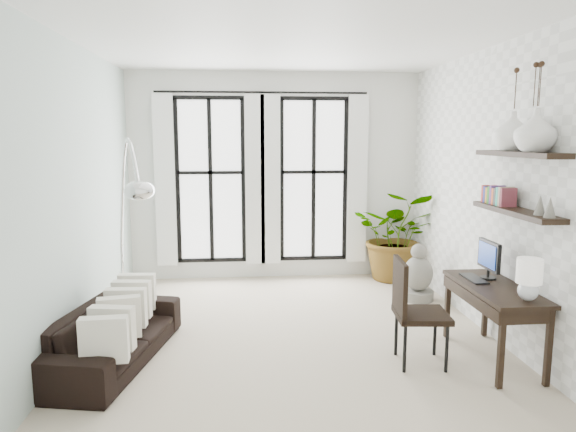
{
  "coord_description": "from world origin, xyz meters",
  "views": [
    {
      "loc": [
        -0.5,
        -5.5,
        2.2
      ],
      "look_at": [
        0.01,
        0.3,
        1.31
      ],
      "focal_mm": 32.0,
      "sensor_mm": 36.0,
      "label": 1
    }
  ],
  "objects": [
    {
      "name": "floor",
      "position": [
        0.0,
        0.0,
        0.0
      ],
      "size": [
        5.0,
        5.0,
        0.0
      ],
      "primitive_type": "plane",
      "color": "beige",
      "rests_on": "ground"
    },
    {
      "name": "ceiling",
      "position": [
        0.0,
        0.0,
        3.2
      ],
      "size": [
        5.0,
        5.0,
        0.0
      ],
      "primitive_type": "plane",
      "color": "white",
      "rests_on": "wall_back"
    },
    {
      "name": "wall_left",
      "position": [
        -2.25,
        0.0,
        1.6
      ],
      "size": [
        0.0,
        5.0,
        5.0
      ],
      "primitive_type": "plane",
      "rotation": [
        1.57,
        0.0,
        1.57
      ],
      "color": "silver",
      "rests_on": "floor"
    },
    {
      "name": "wall_right",
      "position": [
        2.25,
        0.0,
        1.6
      ],
      "size": [
        0.0,
        5.0,
        5.0
      ],
      "primitive_type": "plane",
      "rotation": [
        1.57,
        0.0,
        -1.57
      ],
      "color": "white",
      "rests_on": "floor"
    },
    {
      "name": "wall_back",
      "position": [
        0.0,
        2.5,
        1.6
      ],
      "size": [
        4.5,
        0.0,
        4.5
      ],
      "primitive_type": "plane",
      "rotation": [
        1.57,
        0.0,
        0.0
      ],
      "color": "white",
      "rests_on": "floor"
    },
    {
      "name": "windows",
      "position": [
        -0.2,
        2.43,
        1.56
      ],
      "size": [
        3.26,
        0.13,
        2.65
      ],
      "color": "white",
      "rests_on": "wall_back"
    },
    {
      "name": "wall_shelves",
      "position": [
        2.11,
        -0.79,
        1.73
      ],
      "size": [
        0.25,
        1.3,
        0.6
      ],
      "color": "black",
      "rests_on": "wall_right"
    },
    {
      "name": "sofa",
      "position": [
        -1.8,
        -0.53,
        0.28
      ],
      "size": [
        1.11,
        2.01,
        0.55
      ],
      "primitive_type": "imported",
      "rotation": [
        0.0,
        0.0,
        1.36
      ],
      "color": "black",
      "rests_on": "floor"
    },
    {
      "name": "throw_pillows",
      "position": [
        -1.7,
        -0.53,
        0.5
      ],
      "size": [
        0.4,
        1.52,
        0.4
      ],
      "color": "silver",
      "rests_on": "sofa"
    },
    {
      "name": "plant",
      "position": [
        1.87,
        2.15,
        0.7
      ],
      "size": [
        1.58,
        1.48,
        1.41
      ],
      "primitive_type": "imported",
      "rotation": [
        0.0,
        0.0,
        -0.37
      ],
      "color": "#2D7228",
      "rests_on": "floor"
    },
    {
      "name": "desk",
      "position": [
        1.95,
        -0.87,
        0.72
      ],
      "size": [
        0.55,
        1.29,
        1.15
      ],
      "color": "black",
      "rests_on": "floor"
    },
    {
      "name": "desk_chair",
      "position": [
        1.12,
        -0.84,
        0.6
      ],
      "size": [
        0.54,
        0.54,
        1.04
      ],
      "rotation": [
        0.0,
        0.0,
        -0.09
      ],
      "color": "black",
      "rests_on": "floor"
    },
    {
      "name": "arc_lamp",
      "position": [
        -1.7,
        -0.05,
        1.7
      ],
      "size": [
        0.71,
        1.17,
        2.2
      ],
      "color": "silver",
      "rests_on": "floor"
    },
    {
      "name": "buddha",
      "position": [
        1.87,
        1.12,
        0.33
      ],
      "size": [
        0.44,
        0.44,
        0.78
      ],
      "color": "gray",
      "rests_on": "floor"
    },
    {
      "name": "vase_a",
      "position": [
        2.11,
        -1.07,
        2.27
      ],
      "size": [
        0.37,
        0.37,
        0.38
      ],
      "primitive_type": "imported",
      "color": "white",
      "rests_on": "shelf_upper"
    },
    {
      "name": "vase_b",
      "position": [
        2.11,
        -0.67,
        2.27
      ],
      "size": [
        0.37,
        0.37,
        0.38
      ],
      "primitive_type": "imported",
      "color": "white",
      "rests_on": "shelf_upper"
    }
  ]
}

